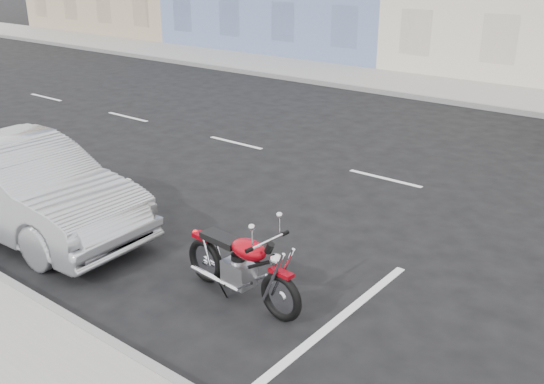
{
  "coord_description": "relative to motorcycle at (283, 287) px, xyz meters",
  "views": [
    {
      "loc": [
        3.31,
        -10.34,
        4.17
      ],
      "look_at": [
        -2.05,
        -3.59,
        0.8
      ],
      "focal_mm": 40.0,
      "sensor_mm": 36.0,
      "label": 1
    }
  ],
  "objects": [
    {
      "name": "ground",
      "position": [
        0.53,
        5.3,
        -0.46
      ],
      "size": [
        120.0,
        120.0,
        0.0
      ],
      "primitive_type": "plane",
      "color": "black",
      "rests_on": "ground"
    },
    {
      "name": "curb_far",
      "position": [
        -4.47,
        12.3,
        -0.38
      ],
      "size": [
        80.0,
        0.12,
        0.16
      ],
      "primitive_type": "cube",
      "color": "gray",
      "rests_on": "ground"
    },
    {
      "name": "sedan_silver",
      "position": [
        -4.8,
        -0.48,
        0.29
      ],
      "size": [
        4.64,
        1.81,
        1.5
      ],
      "primitive_type": "imported",
      "rotation": [
        0.0,
        0.0,
        1.62
      ],
      "color": "#999BA0",
      "rests_on": "ground"
    },
    {
      "name": "motorcycle",
      "position": [
        0.0,
        0.0,
        0.0
      ],
      "size": [
        2.02,
        0.67,
        1.01
      ],
      "rotation": [
        0.0,
        0.0,
        -0.08
      ],
      "color": "black",
      "rests_on": "ground"
    },
    {
      "name": "sidewalk_far",
      "position": [
        -4.47,
        14.0,
        -0.39
      ],
      "size": [
        80.0,
        3.4,
        0.15
      ],
      "primitive_type": "cube",
      "color": "gray",
      "rests_on": "ground"
    }
  ]
}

